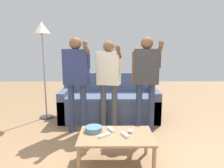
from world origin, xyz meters
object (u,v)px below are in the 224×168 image
Objects in this scene: coffee_table at (116,139)px; player_right at (146,74)px; game_remote_wand_near at (125,135)px; game_remote_nunchuk at (131,131)px; floor_lamp at (42,36)px; game_remote_wand_spare at (111,129)px; couch at (109,103)px; player_left at (76,74)px; snack_bowl at (94,129)px; game_remote_wand_far at (104,135)px; player_center at (109,75)px.

coffee_table is 1.32m from player_right.
game_remote_nunchuk is at bearing 52.51° from game_remote_wand_near.
floor_lamp is (-1.38, 1.72, 1.28)m from coffee_table.
game_remote_nunchuk reaches higher than game_remote_wand_spare.
player_left is at bearing -126.42° from couch.
couch is 1.62m from snack_bowl.
couch reaches higher than coffee_table.
player_right is 1.21m from game_remote_wand_spare.
couch reaches higher than game_remote_wand_near.
snack_bowl is at bearing 132.25° from game_remote_wand_far.
couch is 13.25× the size of game_remote_wand_far.
player_center is at bearing 79.86° from snack_bowl.
player_left is at bearing 111.15° from snack_bowl.
game_remote_wand_near reaches higher than coffee_table.
game_remote_wand_spare is (0.22, 0.03, -0.01)m from snack_bowl.
game_remote_wand_spare is at bearing -123.13° from player_right.
couch is 12.65× the size of game_remote_wand_near.
floor_lamp is (-1.29, 0.01, 1.31)m from couch.
snack_bowl is (-0.19, -1.60, 0.11)m from couch.
snack_bowl is 1.42× the size of game_remote_wand_near.
coffee_table is at bearing -86.99° from couch.
game_remote_nunchuk is (0.46, -0.03, -0.01)m from snack_bowl.
floor_lamp is 1.23m from player_left.
game_remote_wand_near is (1.48, -1.75, -1.22)m from floor_lamp.
coffee_table is at bearing 19.45° from game_remote_wand_far.
player_left reaches higher than couch.
snack_bowl is 1.17m from player_center.
floor_lamp is 1.20× the size of player_left.
snack_bowl is at bearing 175.88° from game_remote_nunchuk.
snack_bowl is at bearing 160.32° from game_remote_wand_near.
player_center is 1.30m from game_remote_wand_near.
couch is 1.71m from coffee_table.
game_remote_wand_spare is at bearing 165.58° from game_remote_nunchuk.
game_remote_wand_spare is at bearing -88.93° from couch.
floor_lamp is at bearing 124.28° from snack_bowl.
floor_lamp is at bearing 155.18° from player_center.
game_remote_wand_near is at bearing -16.50° from coffee_table.
couch is at bearing 89.46° from player_center.
snack_bowl is at bearing 159.18° from coffee_table.
game_remote_wand_far is 0.91× the size of game_remote_wand_spare.
couch reaches higher than snack_bowl.
game_remote_wand_spare is (0.08, 0.18, -0.00)m from game_remote_wand_far.
game_remote_wand_near is at bearing -80.29° from player_center.
player_left is at bearing -165.40° from player_center.
player_center is (-0.01, -0.58, 0.65)m from couch.
player_center is at bearing -90.54° from couch.
player_right reaches higher than player_center.
game_remote_wand_far is at bearing -121.49° from player_right.
player_left reaches higher than game_remote_nunchuk.
couch is at bearing 99.42° from game_remote_nunchuk.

